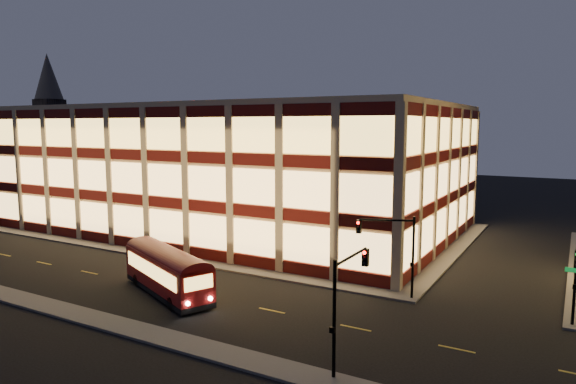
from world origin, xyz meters
The scene contains 10 objects.
ground centered at (0.00, 0.00, 0.00)m, with size 200.00×200.00×0.00m, color black.
sidewalk_office_south centered at (-3.00, 1.00, 0.07)m, with size 54.00×2.00×0.15m, color #514F4C.
sidewalk_office_east centered at (23.00, 17.00, 0.07)m, with size 2.00×30.00×0.15m, color #514F4C.
sidewalk_near centered at (0.00, -13.00, 0.07)m, with size 100.00×2.00×0.15m, color #514F4C.
office_building centered at (-2.91, 16.91, 7.25)m, with size 50.45×30.45×14.50m.
church_tower centered at (-70.00, 40.00, 9.00)m, with size 5.00×5.00×18.00m, color #2D2621.
church_spire centered at (-70.00, 40.00, 23.00)m, with size 6.00×6.00×10.00m, color #4C473F.
traffic_signal_far centered at (22.21, 0.24, 4.11)m, with size 3.79×1.87×6.00m.
traffic_signal_near centered at (23.50, -11.03, 4.13)m, with size 0.32×4.45×6.00m.
trolley_bus centered at (7.57, -6.85, 1.91)m, with size 10.30×6.45×3.44m.
Camera 1 is at (33.25, -34.10, 12.31)m, focal length 32.00 mm.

